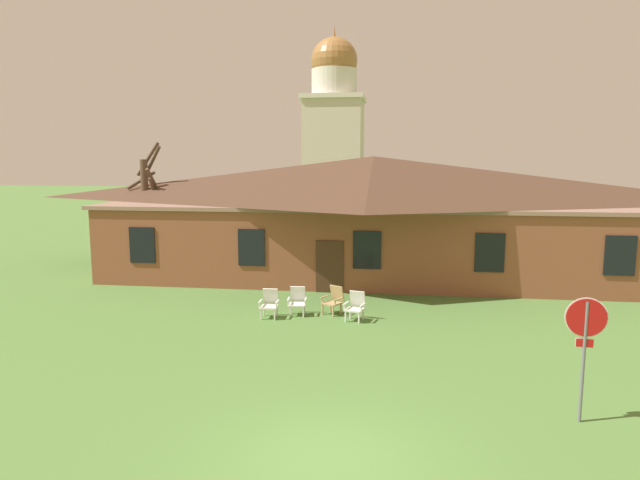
{
  "coord_description": "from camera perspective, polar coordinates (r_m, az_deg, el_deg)",
  "views": [
    {
      "loc": [
        1.09,
        -8.95,
        5.23
      ],
      "look_at": [
        -1.24,
        7.87,
        2.79
      ],
      "focal_mm": 30.92,
      "sensor_mm": 36.0,
      "label": 1
    }
  ],
  "objects": [
    {
      "name": "bare_tree_beside_building",
      "position": [
        28.38,
        -17.46,
        3.56
      ],
      "size": [
        1.86,
        1.79,
        6.16
      ],
      "color": "brown",
      "rests_on": "ground"
    },
    {
      "name": "lawn_chair_left_end",
      "position": [
        19.09,
        1.44,
        -6.16
      ],
      "size": [
        0.83,
        0.86,
        0.96
      ],
      "color": "tan",
      "rests_on": "ground"
    },
    {
      "name": "lawn_chair_middle",
      "position": [
        18.36,
        3.72,
        -6.76
      ],
      "size": [
        0.74,
        0.79,
        0.96
      ],
      "color": "silver",
      "rests_on": "ground"
    },
    {
      "name": "lawn_chair_by_porch",
      "position": [
        18.74,
        -5.23,
        -6.47
      ],
      "size": [
        0.65,
        0.68,
        0.96
      ],
      "color": "silver",
      "rests_on": "ground"
    },
    {
      "name": "brick_building",
      "position": [
        26.57,
        5.5,
        2.85
      ],
      "size": [
        24.3,
        10.4,
        5.45
      ],
      "color": "brown",
      "rests_on": "ground"
    },
    {
      "name": "lawn_chair_near_door",
      "position": [
        18.99,
        -2.36,
        -6.25
      ],
      "size": [
        0.68,
        0.71,
        0.96
      ],
      "color": "white",
      "rests_on": "ground"
    },
    {
      "name": "ground_plane",
      "position": [
        10.42,
        0.85,
        -21.93
      ],
      "size": [
        200.0,
        200.0,
        0.0
      ],
      "primitive_type": "plane",
      "color": "#517A38"
    },
    {
      "name": "stop_sign",
      "position": [
        12.23,
        25.75,
        -8.82
      ],
      "size": [
        0.8,
        0.1,
        2.58
      ],
      "color": "slate",
      "rests_on": "ground"
    },
    {
      "name": "dome_tower",
      "position": [
        47.65,
        1.46,
        10.74
      ],
      "size": [
        5.18,
        5.18,
        16.33
      ],
      "color": "beige",
      "rests_on": "ground"
    }
  ]
}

